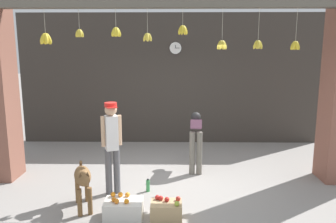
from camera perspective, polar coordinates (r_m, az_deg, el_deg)
The scene contains 10 objects.
ground_plane at distance 6.12m, azimuth -0.06°, elevation -12.54°, with size 60.00×60.00×0.00m, color gray.
shop_back_wall at distance 8.55m, azimuth 0.25°, elevation 5.64°, with size 7.74×0.12×3.35m, color #38332D.
storefront_awning at distance 5.81m, azimuth -0.32°, elevation 18.27°, with size 5.84×0.27×0.95m.
dog at distance 5.21m, azimuth -14.61°, elevation -11.33°, with size 0.45×0.87×0.71m.
shopkeeper at distance 5.54m, azimuth -9.77°, elevation -5.17°, with size 0.32×0.29×1.57m.
worker_stooping at distance 6.61m, azimuth 4.88°, elevation -3.97°, with size 0.27×0.85×1.12m.
fruit_crate_oranges at distance 5.00m, azimuth -7.75°, elevation -16.43°, with size 0.55×0.39×0.33m.
fruit_crate_apples at distance 4.93m, azimuth -0.32°, elevation -16.78°, with size 0.45×0.33×0.31m.
water_bottle at distance 5.80m, azimuth -3.51°, elevation -12.75°, with size 0.06×0.06×0.22m.
wall_clock at distance 8.44m, azimuth 1.31°, elevation 10.99°, with size 0.32×0.03×0.32m.
Camera 1 is at (0.09, -5.63, 2.39)m, focal length 35.00 mm.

